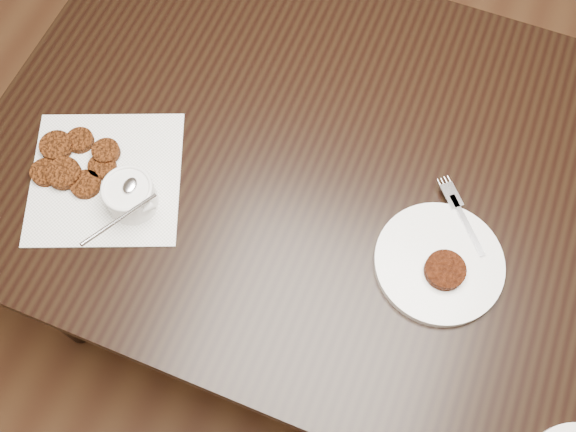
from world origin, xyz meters
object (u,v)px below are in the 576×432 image
object	(u,v)px
plate_with_patty	(440,261)
napkin	(106,178)
sauce_ramekin	(126,187)
table	(346,247)

from	to	relation	value
plate_with_patty	napkin	bearing A→B (deg)	-174.07
sauce_ramekin	plate_with_patty	distance (m)	0.55
plate_with_patty	sauce_ramekin	bearing A→B (deg)	-170.55
table	napkin	size ratio (longest dim) A/B	5.23
table	plate_with_patty	bearing A→B (deg)	-33.84
table	napkin	distance (m)	0.61
napkin	plate_with_patty	size ratio (longest dim) A/B	1.22
napkin	sauce_ramekin	distance (m)	0.10
table	sauce_ramekin	distance (m)	0.61
plate_with_patty	table	bearing A→B (deg)	146.16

